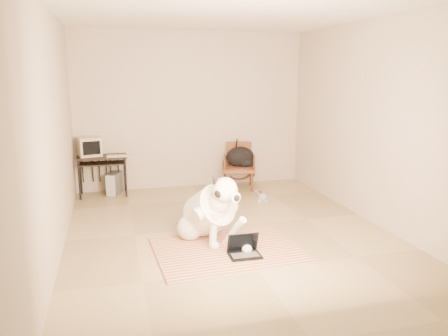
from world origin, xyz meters
name	(u,v)px	position (x,y,z in m)	size (l,w,h in m)	color
floor	(224,227)	(0.00, 0.00, 0.00)	(4.50, 4.50, 0.00)	tan
ceiling	(224,13)	(0.00, 0.00, 2.70)	(4.50, 4.50, 0.00)	silver
wall_back	(191,111)	(0.00, 2.25, 1.35)	(4.50, 4.50, 0.00)	#BBAC99
wall_front	(298,158)	(0.00, -2.25, 1.35)	(4.50, 4.50, 0.00)	#BBAC99
wall_left	(56,131)	(-2.00, 0.00, 1.35)	(4.50, 4.50, 0.00)	#BBAC99
wall_right	(365,121)	(2.00, 0.00, 1.35)	(4.50, 4.50, 0.00)	#BBAC99
rug	(227,250)	(-0.17, -0.79, 0.01)	(1.68, 1.32, 0.02)	#C43C29
dog	(209,213)	(-0.31, -0.46, 0.37)	(0.76, 1.13, 0.93)	white
laptop	(244,250)	(-0.04, -0.99, 0.08)	(0.35, 0.26, 0.25)	black
computer_desk	(102,162)	(-1.55, 1.99, 0.57)	(0.80, 0.45, 0.66)	black
crt_monitor	(90,147)	(-1.74, 2.07, 0.82)	(0.41, 0.40, 0.31)	#B0A58A
desk_keyboard	(119,156)	(-1.28, 1.87, 0.68)	(0.38, 0.14, 0.02)	#B0A58A
pc_tower	(114,183)	(-1.38, 2.02, 0.18)	(0.28, 0.42, 0.37)	#454547
rattan_chair	(239,166)	(0.77, 1.89, 0.40)	(0.64, 0.63, 0.80)	brown
backpack	(241,158)	(0.81, 1.88, 0.54)	(0.50, 0.44, 0.37)	black
sneaker_left	(229,195)	(0.43, 1.34, 0.04)	(0.24, 0.30, 0.10)	silver
sneaker_right	(261,196)	(0.90, 1.11, 0.05)	(0.18, 0.34, 0.11)	silver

